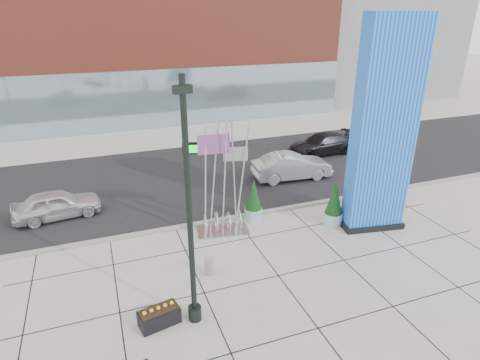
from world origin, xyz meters
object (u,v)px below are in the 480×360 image
object	(u,v)px
blue_pylon	(383,133)
concrete_bollard	(209,266)
public_art_sculpture	(223,204)
car_silver_mid	(292,167)
lamp_post	(190,234)
car_white_west	(57,205)
overhead_street_sign	(201,154)

from	to	relation	value
blue_pylon	concrete_bollard	bearing A→B (deg)	-163.82
public_art_sculpture	car_silver_mid	world-z (taller)	public_art_sculpture
lamp_post	car_silver_mid	distance (m)	13.29
concrete_bollard	car_white_west	distance (m)	9.15
public_art_sculpture	car_white_west	size ratio (longest dim) A/B	1.31
overhead_street_sign	public_art_sculpture	bearing A→B (deg)	-34.58
lamp_post	public_art_sculpture	xyz separation A→B (m)	(2.69, 5.18, -1.88)
car_white_west	overhead_street_sign	bearing A→B (deg)	-124.16
concrete_bollard	overhead_street_sign	distance (m)	5.05
lamp_post	public_art_sculpture	distance (m)	6.13
car_white_west	car_silver_mid	xyz separation A→B (m)	(13.19, 0.44, 0.09)
blue_pylon	car_white_west	distance (m)	15.84
concrete_bollard	overhead_street_sign	bearing A→B (deg)	77.65
car_white_west	concrete_bollard	bearing A→B (deg)	-147.95
public_art_sculpture	overhead_street_sign	distance (m)	2.49
blue_pylon	lamp_post	size ratio (longest dim) A/B	1.19
lamp_post	car_white_west	world-z (taller)	lamp_post
lamp_post	concrete_bollard	world-z (taller)	lamp_post
public_art_sculpture	concrete_bollard	size ratio (longest dim) A/B	7.64
concrete_bollard	lamp_post	bearing A→B (deg)	-117.04
car_white_west	public_art_sculpture	bearing A→B (deg)	-126.75
concrete_bollard	car_white_west	xyz separation A→B (m)	(-5.73, 7.13, 0.35)
blue_pylon	public_art_sculpture	bearing A→B (deg)	173.50
car_white_west	car_silver_mid	bearing A→B (deg)	-94.85
lamp_post	overhead_street_sign	bearing A→B (deg)	71.82
overhead_street_sign	car_silver_mid	world-z (taller)	overhead_street_sign
concrete_bollard	car_silver_mid	size ratio (longest dim) A/B	0.15
lamp_post	overhead_street_sign	xyz separation A→B (m)	(1.96, 5.98, 0.35)
car_white_west	car_silver_mid	world-z (taller)	car_silver_mid
overhead_street_sign	lamp_post	bearing A→B (deg)	-94.81
blue_pylon	lamp_post	world-z (taller)	blue_pylon
lamp_post	car_white_west	xyz separation A→B (m)	(-4.58, 9.37, -2.60)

